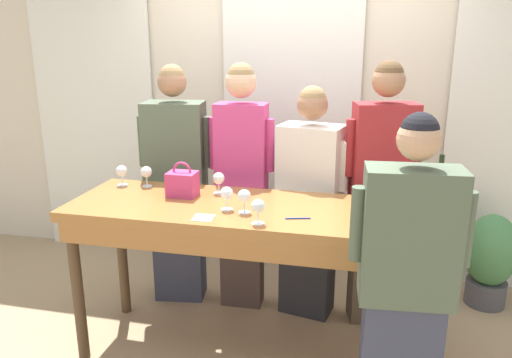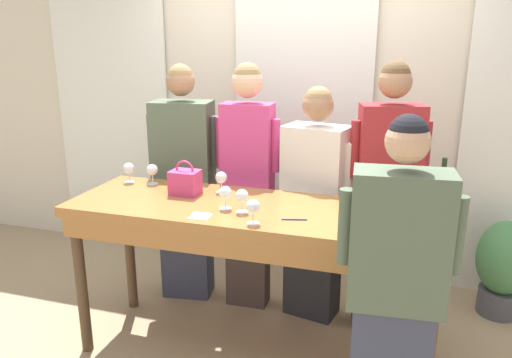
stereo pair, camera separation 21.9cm
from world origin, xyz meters
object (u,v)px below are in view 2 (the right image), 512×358
wine_glass_center_left (242,196)px  guest_olive_jacket (185,184)px  wine_glass_back_left (406,199)px  guest_cream_sweater (315,205)px  guest_pink_top (248,181)px  wine_glass_back_right (381,190)px  wine_glass_center_mid (433,224)px  wine_glass_center_right (152,171)px  handbag (185,182)px  guest_striped_shirt (387,195)px  wine_glass_front_left (129,169)px  host_pouring (395,294)px  tasting_bar (251,225)px  wine_glass_back_mid (221,178)px  potted_plant (504,265)px  wine_glass_front_mid (225,193)px  wine_glass_front_right (253,207)px  wine_bottle (441,194)px

wine_glass_center_left → guest_olive_jacket: (-0.70, 0.72, -0.19)m
wine_glass_back_left → guest_cream_sweater: bearing=141.0°
guest_olive_jacket → guest_pink_top: size_ratio=0.99×
wine_glass_center_left → wine_glass_back_right: bearing=25.7°
wine_glass_back_left → wine_glass_center_left: bearing=-165.5°
wine_glass_center_mid → wine_glass_center_right: bearing=164.7°
handbag → guest_striped_shirt: 1.34m
wine_glass_front_left → guest_cream_sweater: bearing=16.8°
guest_pink_top → host_pouring: size_ratio=1.08×
tasting_bar → wine_glass_back_mid: wine_glass_back_mid is taller
tasting_bar → host_pouring: bearing=-31.8°
wine_glass_center_left → guest_striped_shirt: 1.07m
wine_glass_center_mid → potted_plant: bearing=64.8°
handbag → potted_plant: size_ratio=0.31×
wine_glass_front_mid → wine_glass_center_mid: (1.14, -0.16, 0.00)m
host_pouring → wine_glass_back_left: bearing=88.7°
tasting_bar → host_pouring: host_pouring is taller
wine_glass_front_right → host_pouring: size_ratio=0.08×
wine_glass_front_right → host_pouring: host_pouring is taller
wine_glass_center_mid → wine_glass_front_left: bearing=166.4°
wine_glass_back_left → handbag: bearing=-179.4°
wine_glass_center_right → handbag: bearing=-24.5°
wine_glass_center_left → wine_glass_front_left: bearing=159.8°
wine_glass_front_left → guest_striped_shirt: (1.72, 0.37, -0.14)m
guest_pink_top → wine_glass_center_mid: bearing=-34.7°
wine_bottle → host_pouring: 0.80m
wine_glass_back_right → guest_pink_top: size_ratio=0.08×
wine_glass_front_left → wine_glass_front_mid: (0.83, -0.32, 0.00)m
wine_bottle → wine_glass_back_left: size_ratio=2.42×
wine_glass_center_left → host_pouring: (0.88, -0.44, -0.24)m
wine_glass_front_left → wine_glass_back_right: (1.70, 0.02, 0.00)m
wine_glass_back_right → guest_striped_shirt: guest_striped_shirt is taller
wine_glass_back_mid → guest_pink_top: size_ratio=0.08×
wine_glass_front_mid → host_pouring: (0.99, -0.46, -0.24)m
guest_olive_jacket → wine_glass_center_right: bearing=-100.3°
wine_glass_center_mid → guest_olive_jacket: size_ratio=0.08×
wine_glass_back_right → host_pouring: host_pouring is taller
wine_bottle → wine_glass_back_right: size_ratio=2.42×
wine_glass_back_mid → wine_glass_front_right: bearing=-52.3°
guest_striped_shirt → guest_pink_top: bearing=-180.0°
wine_glass_front_left → wine_glass_back_mid: same height
wine_glass_back_left → host_pouring: (-0.02, -0.67, -0.24)m
wine_glass_front_right → guest_cream_sweater: size_ratio=0.08×
wine_glass_center_left → host_pouring: 1.01m
wine_bottle → guest_striped_shirt: 0.56m
tasting_bar → wine_glass_front_left: size_ratio=16.18×
wine_glass_front_right → guest_striped_shirt: bearing=53.0°
host_pouring → wine_glass_front_mid: bearing=155.0°
wine_glass_center_right → wine_glass_back_right: size_ratio=1.00×
wine_bottle → guest_cream_sweater: bearing=151.1°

